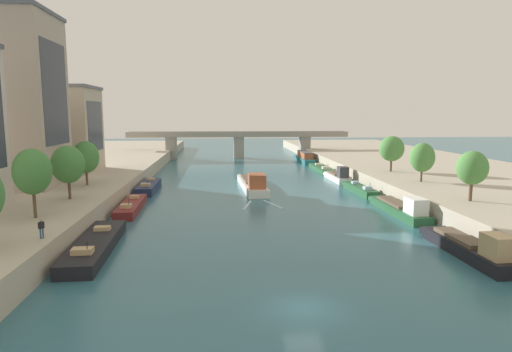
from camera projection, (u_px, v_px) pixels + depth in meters
name	position (u px, v px, depth m)	size (l,w,h in m)	color
ground_plane	(304.00, 309.00, 28.75)	(400.00, 400.00, 0.00)	#2D6070
quay_left	(46.00, 177.00, 79.80)	(36.00, 170.00, 2.54)	#B2A893
quay_right	(437.00, 172.00, 85.85)	(36.00, 170.00, 2.54)	#B2A893
barge_midriver	(252.00, 184.00, 73.69)	(4.27, 19.45, 3.33)	silver
wake_behind_barge	(260.00, 205.00, 61.36)	(5.59, 6.05, 0.03)	#A0CCD6
moored_boat_left_near	(96.00, 245.00, 40.73)	(3.74, 15.84, 2.25)	black
moored_boat_left_gap_after	(131.00, 206.00, 57.87)	(2.77, 13.28, 2.21)	maroon
moored_boat_left_far	(149.00, 186.00, 72.59)	(2.83, 13.23, 2.43)	#1E284C
moored_boat_right_midway	(470.00, 247.00, 38.87)	(2.59, 13.14, 3.08)	black
moored_boat_right_downstream	(400.00, 208.00, 55.23)	(2.78, 14.82, 2.95)	#235633
moored_boat_right_near	(360.00, 189.00, 70.48)	(2.49, 12.16, 2.25)	#235633
moored_boat_right_second	(338.00, 176.00, 83.09)	(2.57, 11.52, 3.06)	silver
moored_boat_right_gap_after	(321.00, 168.00, 97.59)	(2.89, 15.05, 2.06)	#235633
moored_boat_right_far	(305.00, 158.00, 114.90)	(3.06, 15.64, 2.82)	#23666B
tree_left_nearest	(32.00, 172.00, 42.32)	(3.58, 3.58, 6.82)	brown
tree_left_distant	(68.00, 164.00, 51.71)	(3.84, 3.84, 6.41)	brown
tree_left_past_mid	(86.00, 157.00, 61.96)	(3.67, 3.67, 6.29)	brown
tree_right_nearest	(472.00, 168.00, 50.72)	(3.53, 3.53, 5.87)	brown
tree_right_second	(422.00, 158.00, 65.17)	(3.63, 3.63, 5.82)	brown
tree_right_distant	(392.00, 149.00, 76.67)	(4.30, 4.30, 6.22)	brown
building_left_corner	(4.00, 100.00, 59.89)	(14.13, 11.67, 23.82)	#A89989
building_left_middle	(50.00, 129.00, 76.25)	(15.73, 11.53, 14.86)	#B2A38E
bridge_far	(239.00, 141.00, 124.12)	(61.86, 4.40, 7.58)	gray
person_on_quay	(41.00, 227.00, 35.72)	(0.40, 0.40, 1.62)	navy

